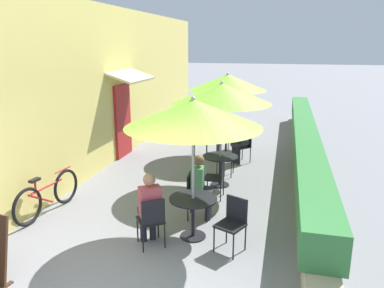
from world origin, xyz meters
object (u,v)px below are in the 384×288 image
(patio_umbrella_near, at_px, (193,113))
(seated_patron_near_left, at_px, (201,184))
(bicycle_leaning, at_px, (48,195))
(patio_table_far, at_px, (226,138))
(coffee_cup_far, at_px, (232,130))
(patio_umbrella_far, at_px, (227,82))
(cafe_chair_mid_right, at_px, (222,155))
(seated_patron_near_right, at_px, (149,206))
(cafe_chair_near_back, at_px, (233,220))
(cafe_chair_far_back, at_px, (201,139))
(patio_umbrella_mid, at_px, (222,93))
(cafe_chair_mid_left, at_px, (218,175))
(patio_table_near, at_px, (193,208))
(cafe_chair_far_left, at_px, (244,144))
(patio_table_mid, at_px, (220,164))
(cafe_chair_far_right, at_px, (234,133))
(cafe_chair_near_left, at_px, (195,192))
(cafe_chair_near_right, at_px, (152,218))
(seated_patron_far_left, at_px, (241,138))

(patio_umbrella_near, xyz_separation_m, seated_patron_near_left, (-0.04, 0.75, -1.47))
(bicycle_leaning, bearing_deg, patio_table_far, 65.88)
(patio_table_far, xyz_separation_m, coffee_cup_far, (0.17, 0.06, 0.23))
(patio_umbrella_near, height_order, patio_umbrella_far, same)
(cafe_chair_mid_right, bearing_deg, seated_patron_near_right, -8.72)
(seated_patron_near_left, relative_size, cafe_chair_near_back, 1.44)
(cafe_chair_far_back, bearing_deg, patio_umbrella_far, 5.85)
(patio_umbrella_mid, relative_size, patio_umbrella_far, 1.00)
(cafe_chair_near_back, distance_m, patio_umbrella_mid, 3.27)
(cafe_chair_mid_left, bearing_deg, seated_patron_near_left, 172.58)
(patio_table_near, distance_m, cafe_chair_near_back, 0.75)
(patio_umbrella_near, relative_size, seated_patron_near_right, 1.94)
(patio_table_near, bearing_deg, coffee_cup_far, 90.66)
(cafe_chair_far_left, distance_m, cafe_chair_far_back, 1.30)
(cafe_chair_far_back, bearing_deg, patio_umbrella_near, -92.81)
(seated_patron_near_left, xyz_separation_m, cafe_chair_far_left, (0.39, 3.71, -0.17))
(seated_patron_near_right, height_order, cafe_chair_mid_right, seated_patron_near_right)
(cafe_chair_mid_right, bearing_deg, bicycle_leaning, -43.51)
(patio_table_mid, xyz_separation_m, coffee_cup_far, (-0.08, 2.49, 0.23))
(seated_patron_near_right, xyz_separation_m, cafe_chair_far_right, (0.53, 6.09, -0.17))
(patio_table_mid, relative_size, cafe_chair_far_right, 0.93)
(seated_patron_near_left, height_order, cafe_chair_far_right, seated_patron_near_left)
(cafe_chair_mid_left, xyz_separation_m, patio_umbrella_far, (-0.32, 3.18, 1.64))
(patio_umbrella_near, bearing_deg, cafe_chair_mid_right, 90.83)
(patio_table_far, distance_m, bicycle_leaning, 5.47)
(patio_table_far, xyz_separation_m, patio_umbrella_far, (0.00, 0.00, 1.63))
(cafe_chair_near_left, distance_m, cafe_chair_mid_left, 1.06)
(patio_umbrella_far, bearing_deg, cafe_chair_far_right, 79.89)
(patio_table_near, xyz_separation_m, patio_umbrella_far, (-0.23, 4.94, 1.63))
(patio_table_near, xyz_separation_m, seated_patron_near_right, (-0.63, -0.41, 0.16))
(patio_umbrella_mid, height_order, patio_umbrella_far, same)
(patio_table_near, relative_size, cafe_chair_far_back, 0.93)
(seated_patron_near_right, bearing_deg, coffee_cup_far, 48.32)
(bicycle_leaning, bearing_deg, cafe_chair_near_right, -10.52)
(cafe_chair_near_left, height_order, cafe_chair_far_left, same)
(patio_umbrella_near, distance_m, seated_patron_near_right, 1.65)
(cafe_chair_far_right, bearing_deg, patio_table_near, 16.91)
(seated_patron_near_right, bearing_deg, cafe_chair_near_left, 31.65)
(cafe_chair_far_left, bearing_deg, seated_patron_far_left, 90.00)
(patio_table_near, height_order, cafe_chair_far_right, cafe_chair_far_right)
(patio_umbrella_far, height_order, cafe_chair_far_left, patio_umbrella_far)
(cafe_chair_mid_right, xyz_separation_m, coffee_cup_far, (-0.01, 1.74, 0.25))
(cafe_chair_near_right, distance_m, cafe_chair_far_left, 5.04)
(patio_table_mid, bearing_deg, coffee_cup_far, 91.92)
(patio_table_mid, bearing_deg, cafe_chair_far_back, 113.70)
(seated_patron_far_left, xyz_separation_m, cafe_chair_far_back, (-1.20, 0.31, -0.17))
(cafe_chair_near_right, height_order, bicycle_leaning, cafe_chair_near_right)
(patio_umbrella_near, relative_size, cafe_chair_far_left, 2.79)
(seated_patron_far_left, bearing_deg, patio_table_mid, 128.60)
(cafe_chair_near_right, distance_m, cafe_chair_mid_left, 2.35)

